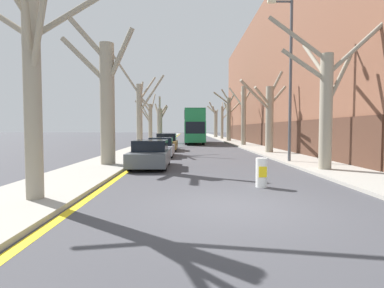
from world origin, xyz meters
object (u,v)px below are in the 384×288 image
(street_tree_left_2, at_px, (140,111))
(street_tree_left_3, at_px, (149,120))
(street_tree_right_4, at_px, (222,121))
(street_tree_left_1, at_px, (106,98))
(street_tree_right_0, at_px, (325,98))
(parked_car_1, at_px, (161,147))
(traffic_bollard, at_px, (261,173))
(parked_car_0, at_px, (150,155))
(lamp_post, at_px, (289,73))
(street_tree_right_3, at_px, (229,116))
(street_tree_right_2, at_px, (243,114))
(street_tree_left_0, at_px, (31,67))
(street_tree_left_4, at_px, (160,122))
(street_tree_right_5, at_px, (215,121))
(street_tree_right_1, at_px, (269,115))
(parked_car_2, at_px, (167,142))
(double_decker_bus, at_px, (194,125))

(street_tree_left_2, distance_m, street_tree_left_3, 8.76)
(street_tree_right_4, bearing_deg, street_tree_left_2, -107.94)
(street_tree_left_1, bearing_deg, street_tree_left_2, 87.75)
(street_tree_right_0, height_order, parked_car_1, street_tree_right_0)
(street_tree_left_2, xyz_separation_m, traffic_bollard, (6.16, -14.07, -2.80))
(parked_car_0, xyz_separation_m, lamp_post, (7.40, 1.78, 4.30))
(street_tree_right_4, height_order, parked_car_1, street_tree_right_4)
(street_tree_left_2, distance_m, street_tree_right_0, 14.38)
(street_tree_right_3, bearing_deg, street_tree_right_2, -89.43)
(street_tree_left_0, distance_m, street_tree_left_4, 33.06)
(street_tree_right_2, relative_size, street_tree_right_5, 0.87)
(parked_car_0, height_order, lamp_post, lamp_post)
(street_tree_right_2, height_order, street_tree_right_5, street_tree_right_5)
(street_tree_left_4, relative_size, street_tree_right_5, 0.78)
(street_tree_left_0, bearing_deg, street_tree_right_1, 56.47)
(parked_car_1, relative_size, traffic_bollard, 4.18)
(street_tree_left_3, bearing_deg, street_tree_left_4, 87.15)
(street_tree_right_1, bearing_deg, parked_car_1, -165.22)
(street_tree_left_3, relative_size, parked_car_2, 1.51)
(street_tree_right_5, relative_size, parked_car_1, 1.93)
(street_tree_left_4, xyz_separation_m, parked_car_1, (1.91, -19.95, -2.17))
(street_tree_left_2, relative_size, street_tree_right_3, 0.97)
(street_tree_left_1, xyz_separation_m, street_tree_right_1, (10.30, 7.63, -0.52))
(street_tree_left_4, bearing_deg, street_tree_left_1, -90.79)
(street_tree_right_0, bearing_deg, street_tree_right_5, 89.99)
(street_tree_left_4, xyz_separation_m, street_tree_right_0, (9.83, -27.37, 0.46))
(street_tree_right_5, distance_m, parked_car_2, 40.04)
(street_tree_right_5, bearing_deg, street_tree_left_2, -103.29)
(street_tree_right_0, bearing_deg, double_decker_bus, 101.31)
(lamp_post, xyz_separation_m, traffic_bollard, (-3.16, -6.83, -4.46))
(street_tree_right_3, bearing_deg, street_tree_right_0, -90.16)
(street_tree_right_5, xyz_separation_m, parked_car_2, (-7.93, -39.15, -2.85))
(street_tree_right_3, bearing_deg, street_tree_left_0, -105.05)
(double_decker_bus, xyz_separation_m, traffic_bollard, (1.54, -29.70, -1.95))
(street_tree_right_1, relative_size, traffic_bollard, 6.55)
(street_tree_left_0, bearing_deg, street_tree_right_3, 74.95)
(street_tree_left_0, distance_m, lamp_post, 13.08)
(street_tree_left_1, distance_m, street_tree_left_4, 25.47)
(street_tree_right_4, relative_size, parked_car_0, 1.78)
(street_tree_left_0, relative_size, double_decker_bus, 0.59)
(street_tree_left_1, relative_size, parked_car_0, 1.85)
(street_tree_right_3, bearing_deg, street_tree_left_2, -115.05)
(traffic_bollard, bearing_deg, street_tree_left_0, -161.63)
(street_tree_right_3, relative_size, parked_car_1, 1.99)
(street_tree_left_0, height_order, parked_car_0, street_tree_left_0)
(parked_car_2, bearing_deg, street_tree_right_3, 66.79)
(street_tree_right_0, distance_m, street_tree_right_3, 31.74)
(street_tree_right_1, distance_m, traffic_bollard, 13.89)
(street_tree_left_4, bearing_deg, traffic_bollard, -78.77)
(street_tree_left_3, xyz_separation_m, street_tree_right_2, (10.43, 1.21, 0.76))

